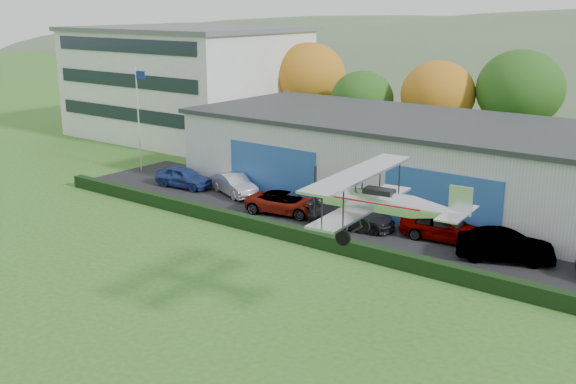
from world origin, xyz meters
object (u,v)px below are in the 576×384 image
Objects in this scene: office_block at (187,82)px; car_2 at (285,203)px; car_0 at (184,177)px; car_3 at (352,215)px; car_5 at (505,246)px; car_1 at (234,184)px; flagpole at (139,110)px; car_4 at (444,226)px; biplane at (381,200)px; hangar at (484,169)px.

office_block reaches higher than car_2.
car_3 is at bearing -96.66° from car_0.
office_block is at bearing 46.44° from car_5.
office_block is 4.76× the size of car_0.
car_0 is at bearing 120.31° from car_1.
flagpole is at bearing -58.03° from office_block.
biplane is at bearing -172.19° from car_4.
flagpole is 30.91m from biplane.
flagpole reaches higher than car_1.
hangar is 19.10m from biplane.
car_1 is at bearing 71.65° from car_3.
office_block reaches higher than car_3.
car_2 is (15.67, -2.18, -4.06)m from flagpole.
flagpole reaches higher than hangar.
car_3 is 1.06× the size of car_4.
car_3 is at bearing -27.79° from office_block.
biplane is at bearing -155.33° from car_3.
car_1 is 0.86× the size of car_3.
biplane is at bearing -102.14° from car_1.
car_5 is at bearing -60.58° from hangar.
hangar reaches higher than car_2.
car_2 is (9.50, -0.65, -0.06)m from car_0.
car_1 is (-14.57, -6.84, -1.89)m from hangar.
office_block is 15.33m from flagpole.
hangar reaches higher than car_1.
car_5 is at bearing -95.65° from car_0.
car_1 is 0.61× the size of biplane.
car_1 is 5.51m from car_2.
car_5 reaches higher than car_3.
car_4 is at bearing -84.52° from hangar.
car_3 reaches higher than car_1.
car_3 is (4.67, 0.18, 0.06)m from car_2.
car_4 is (19.38, 0.68, 0.08)m from car_0.
car_3 is at bearing -119.67° from hangar.
car_5 is at bearing -102.14° from car_2.
biplane is (12.55, -10.43, 4.77)m from car_2.
hangar is 33.84m from office_block.
car_1 is at bearing 65.03° from car_5.
car_1 is 0.91× the size of car_4.
hangar is 5.66× the size of biplane.
car_3 is at bearing -5.61° from flagpole.
biplane is (17.90, -11.75, 4.72)m from car_1.
car_5 is (3.78, -1.04, -0.03)m from car_4.
car_4 reaches higher than car_5.
car_2 is at bearing 69.35° from car_5.
hangar is 5.08× the size of flagpole.
car_5 is 11.75m from biplane.
office_block is at bearing 139.27° from biplane.
car_1 is at bearing -154.86° from hangar.
car_3 is at bearing -101.12° from car_2.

